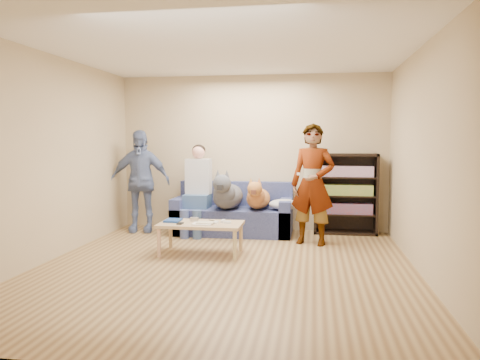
% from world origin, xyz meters
% --- Properties ---
extents(ground, '(5.00, 5.00, 0.00)m').
position_xyz_m(ground, '(0.00, 0.00, 0.00)').
color(ground, brown).
rests_on(ground, ground).
extents(ceiling, '(5.00, 5.00, 0.00)m').
position_xyz_m(ceiling, '(0.00, 0.00, 2.60)').
color(ceiling, white).
rests_on(ceiling, ground).
extents(wall_back, '(4.50, 0.00, 4.50)m').
position_xyz_m(wall_back, '(0.00, 2.50, 1.30)').
color(wall_back, tan).
rests_on(wall_back, ground).
extents(wall_front, '(4.50, 0.00, 4.50)m').
position_xyz_m(wall_front, '(0.00, -2.50, 1.30)').
color(wall_front, tan).
rests_on(wall_front, ground).
extents(wall_left, '(0.00, 5.00, 5.00)m').
position_xyz_m(wall_left, '(-2.25, 0.00, 1.30)').
color(wall_left, tan).
rests_on(wall_left, ground).
extents(wall_right, '(0.00, 5.00, 5.00)m').
position_xyz_m(wall_right, '(2.25, 0.00, 1.30)').
color(wall_right, tan).
rests_on(wall_right, ground).
extents(blanket, '(0.47, 0.40, 0.16)m').
position_xyz_m(blanket, '(0.58, 1.93, 0.51)').
color(blanket, '#ADADB2').
rests_on(blanket, sofa).
extents(person_standing_right, '(0.73, 0.58, 1.76)m').
position_xyz_m(person_standing_right, '(1.02, 1.46, 0.88)').
color(person_standing_right, gray).
rests_on(person_standing_right, ground).
extents(person_standing_left, '(1.03, 0.54, 1.68)m').
position_xyz_m(person_standing_left, '(-1.80, 1.98, 0.84)').
color(person_standing_left, '#6E82B0').
rests_on(person_standing_left, ground).
extents(held_controller, '(0.05, 0.12, 0.03)m').
position_xyz_m(held_controller, '(0.82, 1.26, 1.04)').
color(held_controller, white).
rests_on(held_controller, person_standing_right).
extents(notebook_blue, '(0.20, 0.26, 0.03)m').
position_xyz_m(notebook_blue, '(-0.84, 0.69, 0.43)').
color(notebook_blue, navy).
rests_on(notebook_blue, coffee_table).
extents(papers, '(0.26, 0.20, 0.02)m').
position_xyz_m(papers, '(-0.39, 0.54, 0.43)').
color(papers, silver).
rests_on(papers, coffee_table).
extents(magazine, '(0.22, 0.17, 0.01)m').
position_xyz_m(magazine, '(-0.36, 0.56, 0.44)').
color(magazine, '#B8AC93').
rests_on(magazine, coffee_table).
extents(camera_silver, '(0.11, 0.06, 0.05)m').
position_xyz_m(camera_silver, '(-0.56, 0.76, 0.45)').
color(camera_silver, '#AFAFB3').
rests_on(camera_silver, coffee_table).
extents(controller_a, '(0.04, 0.13, 0.03)m').
position_xyz_m(controller_a, '(-0.16, 0.74, 0.43)').
color(controller_a, silver).
rests_on(controller_a, coffee_table).
extents(controller_b, '(0.09, 0.06, 0.03)m').
position_xyz_m(controller_b, '(-0.08, 0.66, 0.43)').
color(controller_b, white).
rests_on(controller_b, coffee_table).
extents(headphone_cup_a, '(0.07, 0.07, 0.02)m').
position_xyz_m(headphone_cup_a, '(-0.24, 0.62, 0.43)').
color(headphone_cup_a, silver).
rests_on(headphone_cup_a, coffee_table).
extents(headphone_cup_b, '(0.07, 0.07, 0.02)m').
position_xyz_m(headphone_cup_b, '(-0.24, 0.70, 0.43)').
color(headphone_cup_b, white).
rests_on(headphone_cup_b, coffee_table).
extents(pen_orange, '(0.13, 0.06, 0.01)m').
position_xyz_m(pen_orange, '(-0.46, 0.48, 0.42)').
color(pen_orange, orange).
rests_on(pen_orange, coffee_table).
extents(pen_black, '(0.13, 0.08, 0.01)m').
position_xyz_m(pen_black, '(-0.32, 0.82, 0.42)').
color(pen_black, black).
rests_on(pen_black, coffee_table).
extents(wallet, '(0.07, 0.12, 0.02)m').
position_xyz_m(wallet, '(-0.69, 0.52, 0.43)').
color(wallet, black).
rests_on(wallet, coffee_table).
extents(sofa, '(1.90, 0.85, 0.82)m').
position_xyz_m(sofa, '(-0.25, 2.10, 0.28)').
color(sofa, '#515B93').
rests_on(sofa, ground).
extents(person_seated, '(0.40, 0.73, 1.47)m').
position_xyz_m(person_seated, '(-0.82, 1.97, 0.77)').
color(person_seated, '#3E5D8A').
rests_on(person_seated, sofa).
extents(dog_gray, '(0.45, 1.27, 0.66)m').
position_xyz_m(dog_gray, '(-0.31, 1.85, 0.66)').
color(dog_gray, '#474850').
rests_on(dog_gray, sofa).
extents(dog_tan, '(0.37, 1.15, 0.54)m').
position_xyz_m(dog_tan, '(0.17, 1.94, 0.62)').
color(dog_tan, '#B95B38').
rests_on(dog_tan, sofa).
extents(coffee_table, '(1.10, 0.60, 0.42)m').
position_xyz_m(coffee_table, '(-0.44, 0.64, 0.37)').
color(coffee_table, tan).
rests_on(coffee_table, ground).
extents(bookshelf, '(1.00, 0.34, 1.30)m').
position_xyz_m(bookshelf, '(1.55, 2.33, 0.68)').
color(bookshelf, black).
rests_on(bookshelf, ground).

